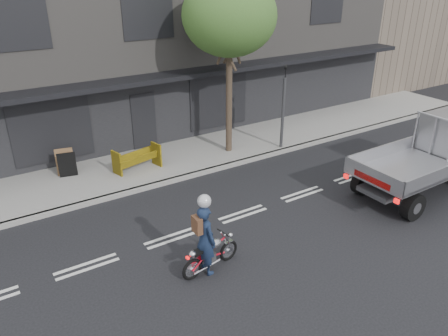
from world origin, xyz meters
TOP-DOWN VIEW (x-y plane):
  - ground at (0.00, 0.00)m, footprint 80.00×80.00m
  - sidewalk at (0.00, 4.70)m, footprint 32.00×3.20m
  - kerb at (0.00, 3.10)m, footprint 32.00×0.20m
  - building_main at (0.00, 11.30)m, footprint 26.00×10.00m
  - street_tree at (2.20, 4.20)m, footprint 3.40×3.40m
  - traffic_light_pole at (4.20, 3.35)m, footprint 0.12×0.12m
  - motorcycle at (-2.18, -1.74)m, footprint 1.73×0.50m
  - rider at (-2.33, -1.75)m, footprint 0.54×0.73m
  - construction_barrier at (-1.60, 4.18)m, footprint 1.74×1.03m
  - sandwich_board at (-3.89, 5.13)m, footprint 0.68×0.52m

SIDE VIEW (x-z plane):
  - ground at x=0.00m, z-range 0.00..0.00m
  - sidewalk at x=0.00m, z-range 0.00..0.15m
  - kerb at x=0.00m, z-range 0.00..0.15m
  - motorcycle at x=-2.18m, z-range 0.01..0.91m
  - construction_barrier at x=-1.60m, z-range 0.15..1.06m
  - sandwich_board at x=-3.89m, z-range 0.15..1.11m
  - rider at x=-2.33m, z-range 0.00..1.84m
  - traffic_light_pole at x=4.20m, z-range -0.10..3.40m
  - building_main at x=0.00m, z-range 0.00..8.00m
  - street_tree at x=2.20m, z-range 1.90..8.65m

